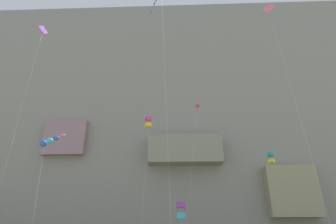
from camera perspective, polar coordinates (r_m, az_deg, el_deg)
The scene contains 9 objects.
cliff_face at distance 76.17m, azimuth 3.16°, elevation -3.42°, with size 180.00×31.94×62.47m.
kite_diamond_upper_right at distance 40.81m, azimuth 20.82°, elevation 17.72°, with size 1.59×5.34×33.21m.
kite_diamond_mid_right at distance 48.46m, azimuth -25.08°, elevation 13.44°, with size 1.00×1.81×34.70m.
kite_delta_far_right at distance 43.43m, azimuth 5.45°, elevation -0.50°, with size 3.02×5.34×22.50m.
kite_box_high_right at distance 46.93m, azimuth 20.72°, elevation -8.96°, with size 1.78×3.93×15.95m.
kite_windsock_low_center at distance 39.01m, azimuth -23.57°, elevation -5.58°, with size 4.59×4.81×15.62m.
kite_box_high_left at distance 37.81m, azimuth -4.15°, elevation -2.16°, with size 0.99×1.80×18.89m.
kite_banner_low_left at distance 40.02m, azimuth -2.44°, elevation 20.28°, with size 3.41×6.35×34.44m.
kite_box_upper_left at distance 40.54m, azimuth 2.69°, elevation -19.81°, with size 3.06×4.54×8.19m.
Camera 1 is at (-1.48, -4.84, 3.71)m, focal length 29.21 mm.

